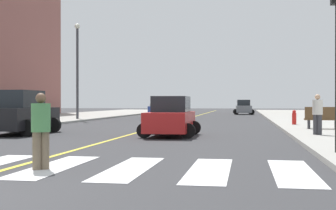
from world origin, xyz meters
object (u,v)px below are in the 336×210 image
object	(u,v)px
fire_hydrant	(294,117)
street_lamp	(77,63)
pedestrian_crossing	(41,127)
park_bench	(323,118)
car_gray_second	(243,108)
car_silver_third	(161,106)
car_red_fifth	(171,118)
car_black_fourth	(19,114)
car_blue_nearest	(164,109)
pedestrian_waiting_east	(318,112)

from	to	relation	value
fire_hydrant	street_lamp	size ratio (longest dim) A/B	0.11
pedestrian_crossing	fire_hydrant	bearing A→B (deg)	-146.11
park_bench	fire_hydrant	xyz separation A→B (m)	(-0.97, 4.47, -0.11)
car_gray_second	car_silver_third	xyz separation A→B (m)	(-10.45, 0.64, 0.12)
car_red_fifth	car_gray_second	bearing A→B (deg)	-94.85
fire_hydrant	street_lamp	world-z (taller)	street_lamp
car_gray_second	street_lamp	distance (m)	25.88
fire_hydrant	car_black_fourth	bearing A→B (deg)	-146.94
car_silver_third	fire_hydrant	size ratio (longest dim) A/B	5.25
car_black_fourth	street_lamp	distance (m)	17.07
park_bench	street_lamp	xyz separation A→B (m)	(-17.62, 12.02, 4.07)
car_gray_second	car_red_fifth	size ratio (longest dim) A/B	1.04
car_gray_second	car_red_fifth	world-z (taller)	car_gray_second
car_silver_third	fire_hydrant	bearing A→B (deg)	-65.16
car_gray_second	car_blue_nearest	bearing A→B (deg)	66.01
car_gray_second	car_black_fourth	world-z (taller)	car_black_fourth
pedestrian_waiting_east	street_lamp	size ratio (longest dim) A/B	0.22
car_blue_nearest	street_lamp	bearing A→B (deg)	-146.01
car_blue_nearest	pedestrian_crossing	world-z (taller)	car_blue_nearest
car_blue_nearest	fire_hydrant	bearing A→B (deg)	-46.32
street_lamp	car_gray_second	bearing A→B (deg)	58.16
pedestrian_crossing	street_lamp	size ratio (longest dim) A/B	0.22
car_red_fifth	park_bench	world-z (taller)	car_red_fifth
car_red_fifth	street_lamp	size ratio (longest dim) A/B	0.51
car_red_fifth	car_black_fourth	bearing A→B (deg)	-1.36
car_silver_third	park_bench	distance (m)	37.36
car_gray_second	car_black_fourth	distance (m)	39.45
car_blue_nearest	street_lamp	world-z (taller)	street_lamp
pedestrian_crossing	fire_hydrant	xyz separation A→B (m)	(7.45, 19.62, -0.36)
pedestrian_crossing	car_red_fifth	bearing A→B (deg)	-131.87
fire_hydrant	street_lamp	bearing A→B (deg)	155.59
car_gray_second	pedestrian_waiting_east	world-z (taller)	pedestrian_waiting_east
car_black_fourth	pedestrian_waiting_east	world-z (taller)	car_black_fourth
car_red_fifth	fire_hydrant	xyz separation A→B (m)	(6.22, 8.92, -0.25)
car_silver_third	park_bench	xyz separation A→B (m)	(14.58, -34.40, -0.28)
car_gray_second	pedestrian_waiting_east	bearing A→B (deg)	92.07
fire_hydrant	car_blue_nearest	bearing A→B (deg)	131.05
car_black_fourth	park_bench	world-z (taller)	car_black_fourth
car_black_fourth	car_silver_third	bearing A→B (deg)	90.05
car_blue_nearest	car_red_fifth	world-z (taller)	car_blue_nearest
car_blue_nearest	car_red_fifth	xyz separation A→B (m)	(3.85, -20.49, -0.07)
car_silver_third	pedestrian_waiting_east	world-z (taller)	car_silver_third
car_red_fifth	fire_hydrant	world-z (taller)	car_red_fifth
park_bench	fire_hydrant	world-z (taller)	park_bench
car_gray_second	fire_hydrant	bearing A→B (deg)	93.47
park_bench	pedestrian_waiting_east	size ratio (longest dim) A/B	1.07
car_black_fourth	fire_hydrant	xyz separation A→B (m)	(13.49, 8.78, -0.39)
car_blue_nearest	pedestrian_crossing	size ratio (longest dim) A/B	2.55
car_blue_nearest	pedestrian_waiting_east	world-z (taller)	car_blue_nearest
car_black_fourth	fire_hydrant	size ratio (longest dim) A/B	5.19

